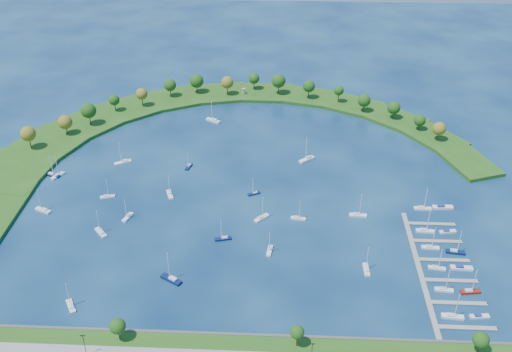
{
  "coord_description": "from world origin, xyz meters",
  "views": [
    {
      "loc": [
        17.24,
        -257.54,
        168.11
      ],
      "look_at": [
        5.0,
        5.0,
        4.0
      ],
      "focal_mm": 41.59,
      "sensor_mm": 36.0,
      "label": 1
    }
  ],
  "objects_px": {
    "moored_boat_16": "(254,193)",
    "moored_boat_14": "(171,279)",
    "moored_boat_0": "(58,175)",
    "docked_boat_3": "(470,291)",
    "docked_boat_4": "(437,267)",
    "moored_boat_1": "(170,194)",
    "docked_boat_0": "(453,316)",
    "moored_boat_10": "(366,269)",
    "moored_boat_7": "(262,217)",
    "moored_boat_15": "(213,120)",
    "moored_boat_18": "(71,306)",
    "docked_boat_9": "(448,231)",
    "moored_boat_5": "(358,215)",
    "docked_boat_10": "(423,208)",
    "moored_boat_3": "(52,175)",
    "docked_boat_5": "(461,268)",
    "docked_boat_8": "(425,230)",
    "moored_boat_19": "(101,232)",
    "moored_boat_17": "(270,250)",
    "moored_boat_13": "(307,159)",
    "docked_boat_1": "(479,316)",
    "harbor_tower": "(244,91)",
    "dock_system": "(437,270)",
    "moored_boat_2": "(128,216)",
    "docked_boat_2": "(444,289)",
    "docked_boat_11": "(442,207)",
    "docked_boat_6": "(430,247)",
    "moored_boat_11": "(223,238)",
    "moored_boat_12": "(298,218)",
    "moored_boat_6": "(107,196)",
    "moored_boat_4": "(43,210)",
    "moored_boat_8": "(189,166)"
  },
  "relations": [
    {
      "from": "moored_boat_7",
      "to": "moored_boat_17",
      "type": "distance_m",
      "value": 24.8
    },
    {
      "from": "moored_boat_19",
      "to": "docked_boat_3",
      "type": "height_order",
      "value": "moored_boat_19"
    },
    {
      "from": "moored_boat_0",
      "to": "docked_boat_3",
      "type": "distance_m",
      "value": 212.94
    },
    {
      "from": "docked_boat_8",
      "to": "docked_boat_2",
      "type": "bearing_deg",
      "value": -85.94
    },
    {
      "from": "moored_boat_18",
      "to": "moored_boat_19",
      "type": "relative_size",
      "value": 0.94
    },
    {
      "from": "moored_boat_1",
      "to": "moored_boat_4",
      "type": "height_order",
      "value": "moored_boat_4"
    },
    {
      "from": "moored_boat_1",
      "to": "moored_boat_18",
      "type": "height_order",
      "value": "moored_boat_1"
    },
    {
      "from": "moored_boat_2",
      "to": "docked_boat_0",
      "type": "xyz_separation_m",
      "value": [
        140.69,
        -59.05,
        0.03
      ]
    },
    {
      "from": "moored_boat_18",
      "to": "docked_boat_9",
      "type": "distance_m",
      "value": 169.31
    },
    {
      "from": "moored_boat_3",
      "to": "moored_boat_8",
      "type": "bearing_deg",
      "value": 30.03
    },
    {
      "from": "moored_boat_7",
      "to": "docked_boat_6",
      "type": "height_order",
      "value": "moored_boat_7"
    },
    {
      "from": "harbor_tower",
      "to": "moored_boat_5",
      "type": "distance_m",
      "value": 150.81
    },
    {
      "from": "moored_boat_1",
      "to": "docked_boat_0",
      "type": "distance_m",
      "value": 147.06
    },
    {
      "from": "docked_boat_0",
      "to": "moored_boat_10",
      "type": "bearing_deg",
      "value": 145.15
    },
    {
      "from": "moored_boat_5",
      "to": "docked_boat_10",
      "type": "distance_m",
      "value": 33.09
    },
    {
      "from": "moored_boat_7",
      "to": "moored_boat_12",
      "type": "height_order",
      "value": "moored_boat_7"
    },
    {
      "from": "moored_boat_2",
      "to": "moored_boat_17",
      "type": "xyz_separation_m",
      "value": [
        68.89,
        -22.13,
        -0.01
      ]
    },
    {
      "from": "harbor_tower",
      "to": "moored_boat_19",
      "type": "relative_size",
      "value": 0.31
    },
    {
      "from": "moored_boat_17",
      "to": "docked_boat_0",
      "type": "relative_size",
      "value": 0.87
    },
    {
      "from": "docked_boat_9",
      "to": "dock_system",
      "type": "bearing_deg",
      "value": -121.55
    },
    {
      "from": "moored_boat_7",
      "to": "moored_boat_16",
      "type": "xyz_separation_m",
      "value": [
        -4.71,
        21.05,
        -0.07
      ]
    },
    {
      "from": "moored_boat_5",
      "to": "docked_boat_9",
      "type": "relative_size",
      "value": 1.57
    },
    {
      "from": "moored_boat_2",
      "to": "moored_boat_18",
      "type": "bearing_deg",
      "value": 10.53
    },
    {
      "from": "docked_boat_4",
      "to": "moored_boat_1",
      "type": "bearing_deg",
      "value": 166.28
    },
    {
      "from": "moored_boat_18",
      "to": "docked_boat_10",
      "type": "relative_size",
      "value": 0.96
    },
    {
      "from": "docked_boat_3",
      "to": "moored_boat_7",
      "type": "bearing_deg",
      "value": 143.71
    },
    {
      "from": "harbor_tower",
      "to": "docked_boat_5",
      "type": "height_order",
      "value": "harbor_tower"
    },
    {
      "from": "docked_boat_4",
      "to": "docked_boat_11",
      "type": "height_order",
      "value": "docked_boat_4"
    },
    {
      "from": "moored_boat_13",
      "to": "docked_boat_1",
      "type": "relative_size",
      "value": 1.9
    },
    {
      "from": "moored_boat_11",
      "to": "docked_boat_4",
      "type": "distance_m",
      "value": 94.66
    },
    {
      "from": "docked_boat_2",
      "to": "docked_boat_3",
      "type": "relative_size",
      "value": 0.92
    },
    {
      "from": "moored_boat_17",
      "to": "harbor_tower",
      "type": "bearing_deg",
      "value": -164.64
    },
    {
      "from": "moored_boat_6",
      "to": "moored_boat_19",
      "type": "xyz_separation_m",
      "value": [
        4.68,
        -29.63,
        0.05
      ]
    },
    {
      "from": "moored_boat_2",
      "to": "docked_boat_5",
      "type": "xyz_separation_m",
      "value": [
        151.14,
        -30.11,
        -0.19
      ]
    },
    {
      "from": "moored_boat_7",
      "to": "moored_boat_15",
      "type": "bearing_deg",
      "value": 62.95
    },
    {
      "from": "moored_boat_17",
      "to": "docked_boat_6",
      "type": "bearing_deg",
      "value": 102.08
    },
    {
      "from": "moored_boat_3",
      "to": "docked_boat_5",
      "type": "relative_size",
      "value": 1.31
    },
    {
      "from": "docked_boat_2",
      "to": "moored_boat_10",
      "type": "bearing_deg",
      "value": 166.12
    },
    {
      "from": "moored_boat_7",
      "to": "moored_boat_5",
      "type": "bearing_deg",
      "value": -40.22
    },
    {
      "from": "moored_boat_3",
      "to": "docked_boat_4",
      "type": "height_order",
      "value": "moored_boat_3"
    },
    {
      "from": "docked_boat_6",
      "to": "harbor_tower",
      "type": "bearing_deg",
      "value": 123.04
    },
    {
      "from": "harbor_tower",
      "to": "moored_boat_0",
      "type": "relative_size",
      "value": 0.32
    },
    {
      "from": "docked_boat_8",
      "to": "moored_boat_19",
      "type": "bearing_deg",
      "value": -172.84
    },
    {
      "from": "moored_boat_16",
      "to": "docked_boat_11",
      "type": "distance_m",
      "value": 93.71
    },
    {
      "from": "moored_boat_12",
      "to": "docked_boat_8",
      "type": "height_order",
      "value": "docked_boat_8"
    },
    {
      "from": "dock_system",
      "to": "moored_boat_5",
      "type": "bearing_deg",
      "value": 127.99
    },
    {
      "from": "docked_boat_5",
      "to": "moored_boat_0",
      "type": "bearing_deg",
      "value": 164.39
    },
    {
      "from": "moored_boat_5",
      "to": "docked_boat_6",
      "type": "distance_m",
      "value": 37.91
    },
    {
      "from": "moored_boat_16",
      "to": "moored_boat_14",
      "type": "bearing_deg",
      "value": 37.29
    },
    {
      "from": "moored_boat_5",
      "to": "docked_boat_4",
      "type": "distance_m",
      "value": 47.67
    }
  ]
}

